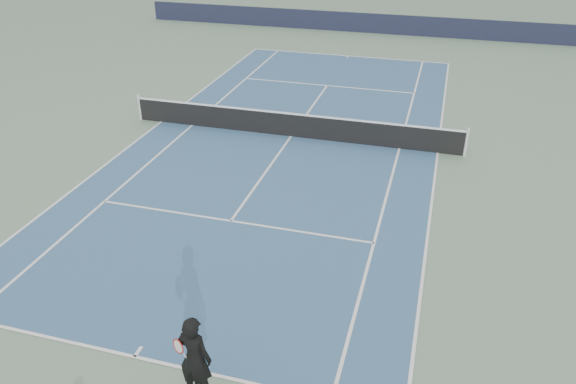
# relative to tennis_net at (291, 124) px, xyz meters

# --- Properties ---
(ground) EXTENTS (80.00, 80.00, 0.00)m
(ground) POSITION_rel_tennis_net_xyz_m (0.00, 0.00, -0.50)
(ground) COLOR slate
(court_surface) EXTENTS (10.97, 23.77, 0.01)m
(court_surface) POSITION_rel_tennis_net_xyz_m (0.00, 0.00, -0.50)
(court_surface) COLOR #365A7F
(court_surface) RESTS_ON ground
(tennis_net) EXTENTS (12.90, 0.10, 1.07)m
(tennis_net) POSITION_rel_tennis_net_xyz_m (0.00, 0.00, 0.00)
(tennis_net) COLOR silver
(tennis_net) RESTS_ON ground
(windscreen_far) EXTENTS (30.00, 0.25, 1.20)m
(windscreen_far) POSITION_rel_tennis_net_xyz_m (0.00, 17.88, 0.10)
(windscreen_far) COLOR black
(windscreen_far) RESTS_ON ground
(tennis_player) EXTENTS (0.83, 0.58, 1.86)m
(tennis_player) POSITION_rel_tennis_net_xyz_m (1.64, -12.39, 0.43)
(tennis_player) COLOR black
(tennis_player) RESTS_ON ground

